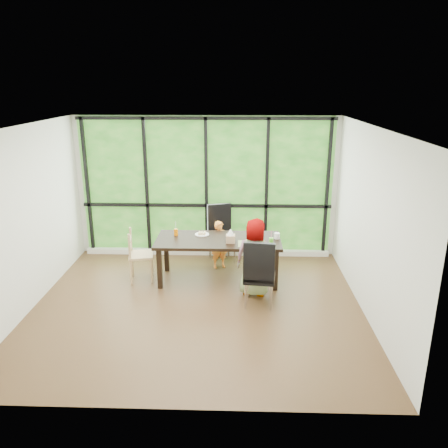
{
  "coord_description": "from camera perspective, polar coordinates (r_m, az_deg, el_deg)",
  "views": [
    {
      "loc": [
        0.61,
        -6.05,
        3.28
      ],
      "look_at": [
        0.38,
        0.87,
        1.05
      ],
      "focal_mm": 35.46,
      "sensor_mm": 36.0,
      "label": 1
    }
  ],
  "objects": [
    {
      "name": "plate_near",
      "position": [
        7.26,
        3.79,
        -2.52
      ],
      "size": [
        0.26,
        0.26,
        0.02
      ],
      "primitive_type": "cylinder",
      "color": "white",
      "rests_on": "dining_table"
    },
    {
      "name": "window_sill",
      "position": [
        8.83,
        -2.21,
        -3.62
      ],
      "size": [
        4.8,
        0.12,
        0.1
      ],
      "primitive_type": "cube",
      "color": "silver",
      "rests_on": "ground"
    },
    {
      "name": "tissue",
      "position": [
        7.26,
        0.86,
        -1.02
      ],
      "size": [
        0.12,
        0.12,
        0.11
      ],
      "primitive_type": "cone",
      "color": "white",
      "rests_on": "tissue_box"
    },
    {
      "name": "crepe_rolls_far",
      "position": [
        7.67,
        -2.85,
        -1.16
      ],
      "size": [
        0.15,
        0.12,
        0.04
      ],
      "primitive_type": null,
      "color": "tan",
      "rests_on": "plate_far"
    },
    {
      "name": "green_cup",
      "position": [
        7.25,
        6.1,
        -2.21
      ],
      "size": [
        0.07,
        0.07,
        0.11
      ],
      "primitive_type": "cylinder",
      "color": "#64DA32",
      "rests_on": "dining_table"
    },
    {
      "name": "straw_pink",
      "position": [
        7.21,
        6.13,
        -1.48
      ],
      "size": [
        0.01,
        0.04,
        0.2
      ],
      "primitive_type": "cylinder",
      "rotation": [
        0.14,
        0.0,
        0.0
      ],
      "color": "pink",
      "rests_on": "green_cup"
    },
    {
      "name": "foliage_backdrop",
      "position": [
        8.52,
        -2.27,
        4.74
      ],
      "size": [
        4.8,
        0.02,
        2.65
      ],
      "primitive_type": "cube",
      "color": "#1A4F15",
      "rests_on": "back_wall"
    },
    {
      "name": "back_wall",
      "position": [
        8.54,
        -2.26,
        4.77
      ],
      "size": [
        5.0,
        0.0,
        5.0
      ],
      "primitive_type": "plane",
      "rotation": [
        1.57,
        0.0,
        0.0
      ],
      "color": "silver",
      "rests_on": "ground"
    },
    {
      "name": "child_older",
      "position": [
        7.03,
        4.16,
        -4.32
      ],
      "size": [
        0.7,
        0.54,
        1.27
      ],
      "primitive_type": "imported",
      "rotation": [
        0.0,
        0.0,
        2.9
      ],
      "color": "gray",
      "rests_on": "ground"
    },
    {
      "name": "ground",
      "position": [
        6.91,
        -3.47,
        -10.53
      ],
      "size": [
        5.0,
        5.0,
        0.0
      ],
      "primitive_type": "plane",
      "color": "black",
      "rests_on": "ground"
    },
    {
      "name": "orange_cup",
      "position": [
        7.69,
        -6.22,
        -1.04
      ],
      "size": [
        0.07,
        0.07,
        0.11
      ],
      "primitive_type": "cylinder",
      "color": "orange",
      "rests_on": "dining_table"
    },
    {
      "name": "crepe_rolls_near",
      "position": [
        7.25,
        3.79,
        -2.33
      ],
      "size": [
        0.1,
        0.12,
        0.04
      ],
      "primitive_type": null,
      "color": "tan",
      "rests_on": "plate_near"
    },
    {
      "name": "child_toddler",
      "position": [
        8.1,
        -0.55,
        -2.66
      ],
      "size": [
        0.38,
        0.32,
        0.89
      ],
      "primitive_type": "imported",
      "rotation": [
        0.0,
        0.0,
        0.38
      ],
      "color": "orange",
      "rests_on": "ground"
    },
    {
      "name": "placemat",
      "position": [
        7.26,
        3.5,
        -2.55
      ],
      "size": [
        0.42,
        0.31,
        0.01
      ],
      "primitive_type": "cube",
      "color": "tan",
      "rests_on": "dining_table"
    },
    {
      "name": "chair_end_beech",
      "position": [
        7.73,
        -10.65,
        -3.95
      ],
      "size": [
        0.46,
        0.48,
        0.9
      ],
      "primitive_type": "cube",
      "rotation": [
        0.0,
        0.0,
        1.74
      ],
      "color": "tan",
      "rests_on": "ground"
    },
    {
      "name": "window_mullions",
      "position": [
        8.49,
        -2.29,
        4.68
      ],
      "size": [
        4.8,
        0.06,
        2.65
      ],
      "primitive_type": null,
      "color": "black",
      "rests_on": "back_wall"
    },
    {
      "name": "plate_far",
      "position": [
        7.68,
        -2.85,
        -1.34
      ],
      "size": [
        0.25,
        0.25,
        0.02
      ],
      "primitive_type": "cylinder",
      "color": "white",
      "rests_on": "dining_table"
    },
    {
      "name": "tissue_box",
      "position": [
        7.3,
        0.85,
        -1.9
      ],
      "size": [
        0.15,
        0.15,
        0.13
      ],
      "primitive_type": "cube",
      "color": "tan",
      "rests_on": "dining_table"
    },
    {
      "name": "dining_table",
      "position": [
        7.61,
        -0.73,
        -4.61
      ],
      "size": [
        2.19,
        1.12,
        0.75
      ],
      "primitive_type": "cube",
      "rotation": [
        0.0,
        0.0,
        -0.1
      ],
      "color": "black",
      "rests_on": "ground"
    },
    {
      "name": "straw_white",
      "position": [
        7.66,
        -6.24,
        -0.36
      ],
      "size": [
        0.01,
        0.04,
        0.2
      ],
      "primitive_type": "cylinder",
      "rotation": [
        0.14,
        0.0,
        0.0
      ],
      "color": "white",
      "rests_on": "orange_cup"
    },
    {
      "name": "chair_window_leather",
      "position": [
        8.36,
        -0.26,
        -1.3
      ],
      "size": [
        0.58,
        0.58,
        1.08
      ],
      "primitive_type": "cube",
      "rotation": [
        0.0,
        0.0,
        0.31
      ],
      "color": "black",
      "rests_on": "ground"
    },
    {
      "name": "white_mug",
      "position": [
        7.53,
        6.85,
        -1.52
      ],
      "size": [
        0.1,
        0.1,
        0.1
      ],
      "primitive_type": "cylinder",
      "color": "white",
      "rests_on": "dining_table"
    },
    {
      "name": "chair_interior_leather",
      "position": [
        6.75,
        4.62,
        -6.18
      ],
      "size": [
        0.51,
        0.51,
        1.08
      ],
      "primitive_type": "cube",
      "rotation": [
        0.0,
        0.0,
        3.02
      ],
      "color": "black",
      "rests_on": "ground"
    }
  ]
}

